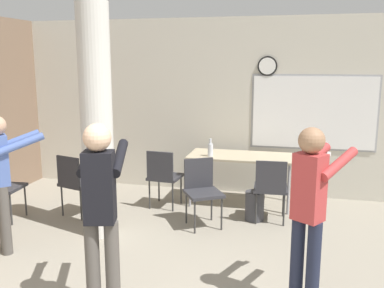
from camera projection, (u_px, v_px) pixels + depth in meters
name	position (u px, v px, depth m)	size (l,w,h in m)	color
wall_back	(230.00, 107.00, 6.89)	(8.00, 0.15, 2.80)	beige
support_pillar	(97.00, 123.00, 5.11)	(0.38, 0.38, 2.80)	silver
folding_table	(241.00, 159.00, 6.35)	(1.54, 0.71, 0.75)	tan
bottle_on_table	(210.00, 149.00, 6.25)	(0.08, 0.08, 0.26)	silver
waste_bin	(255.00, 206.00, 5.79)	(0.26, 0.26, 0.40)	#38383D
chair_near_pillar	(76.00, 180.00, 5.89)	(0.55, 0.55, 0.87)	#2D2D33
chair_table_left	(163.00, 174.00, 6.21)	(0.47, 0.47, 0.87)	#2D2D33
chair_table_front	(202.00, 187.00, 5.56)	(0.60, 0.60, 0.87)	#2D2D33
chair_table_right	(271.00, 185.00, 5.65)	(0.46, 0.46, 0.87)	#2D2D33
person_watching_back	(3.00, 173.00, 4.70)	(0.60, 0.59, 1.55)	#514C47
person_playing_side	(310.00, 204.00, 3.60)	(0.57, 0.66, 1.60)	#1E2338
person_playing_front	(101.00, 205.00, 3.50)	(0.47, 0.65, 1.65)	#514C47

